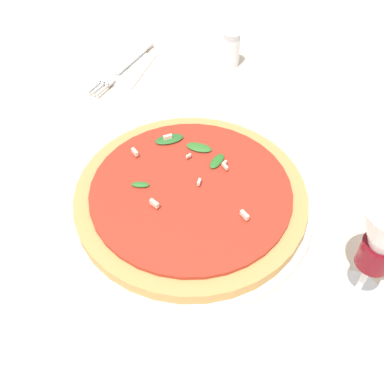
# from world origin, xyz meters

# --- Properties ---
(ground_plane) EXTENTS (6.00, 6.00, 0.00)m
(ground_plane) POSITION_xyz_m (0.00, 0.00, 0.00)
(ground_plane) COLOR beige
(pizza_arugula_main) EXTENTS (0.34, 0.34, 0.05)m
(pizza_arugula_main) POSITION_xyz_m (-0.01, 0.00, 0.02)
(pizza_arugula_main) COLOR white
(pizza_arugula_main) RESTS_ON ground_plane
(wine_glass) EXTENTS (0.07, 0.07, 0.17)m
(wine_glass) POSITION_xyz_m (0.11, 0.21, 0.11)
(wine_glass) COLOR white
(wine_glass) RESTS_ON ground_plane
(napkin) EXTENTS (0.13, 0.11, 0.01)m
(napkin) POSITION_xyz_m (-0.35, -0.15, 0.00)
(napkin) COLOR silver
(napkin) RESTS_ON ground_plane
(fork) EXTENTS (0.19, 0.09, 0.00)m
(fork) POSITION_xyz_m (-0.34, -0.16, 0.01)
(fork) COLOR silver
(fork) RESTS_ON ground_plane
(side_plate_white) EXTENTS (0.18, 0.18, 0.02)m
(side_plate_white) POSITION_xyz_m (-0.26, 0.31, 0.01)
(side_plate_white) COLOR white
(side_plate_white) RESTS_ON ground_plane
(shaker_pepper) EXTENTS (0.03, 0.03, 0.07)m
(shaker_pepper) POSITION_xyz_m (-0.38, 0.05, 0.03)
(shaker_pepper) COLOR silver
(shaker_pepper) RESTS_ON ground_plane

